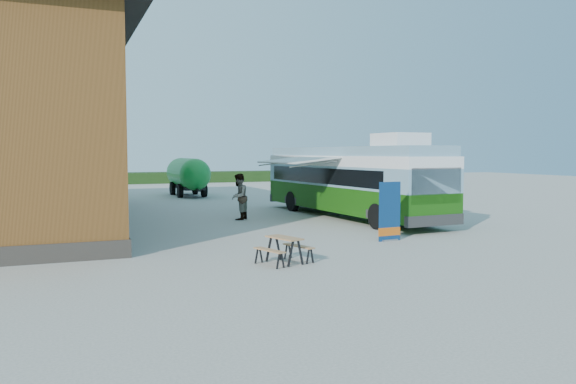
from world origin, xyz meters
name	(u,v)px	position (x,y,z in m)	size (l,w,h in m)	color
ground	(343,243)	(0.00, 0.00, 0.00)	(100.00, 100.00, 0.00)	#BCB7AD
hedge	(237,176)	(8.00, 38.00, 0.50)	(40.00, 3.00, 1.00)	#264419
bus	(349,179)	(3.56, 6.25, 1.71)	(3.17, 11.78, 3.58)	#1C6210
awning	(303,158)	(1.51, 6.62, 2.61)	(2.69, 4.07, 0.50)	white
banner	(390,217)	(1.60, -0.13, 0.78)	(0.83, 0.21, 1.91)	navy
picnic_table	(284,244)	(-2.89, -2.28, 0.51)	(1.46, 1.38, 0.68)	tan
person_a	(120,193)	(-5.70, 11.16, 0.98)	(0.71, 0.47, 1.95)	#999999
person_b	(239,197)	(-1.21, 7.19, 0.98)	(0.95, 0.74, 1.96)	#999999
slurry_tanker	(188,174)	(-0.45, 21.18, 1.43)	(2.00, 6.73, 2.48)	#198A31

